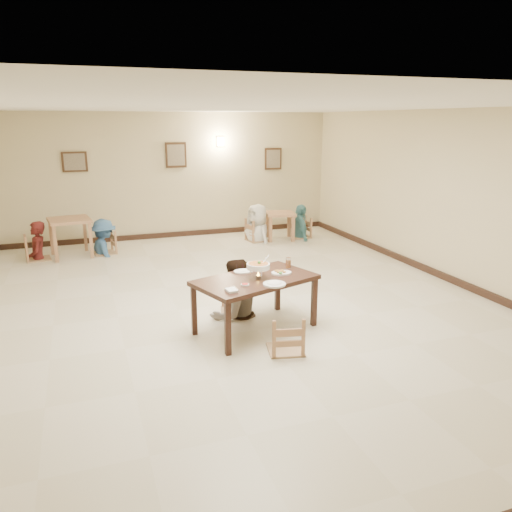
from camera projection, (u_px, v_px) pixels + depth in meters
name	position (u px, v px, depth m)	size (l,w,h in m)	color
floor	(234.00, 303.00, 7.90)	(10.00, 10.00, 0.00)	beige
ceiling	(231.00, 106.00, 7.12)	(10.00, 10.00, 0.00)	white
wall_back	(172.00, 176.00, 12.06)	(10.00, 10.00, 0.00)	beige
wall_front	(476.00, 347.00, 2.96)	(10.00, 10.00, 0.00)	beige
wall_right	(449.00, 197.00, 8.80)	(10.00, 10.00, 0.00)	beige
baseboard_back	(175.00, 234.00, 12.41)	(8.00, 0.06, 0.12)	black
baseboard_right	(440.00, 275.00, 9.17)	(0.06, 10.00, 0.12)	black
picture_a	(75.00, 162.00, 11.21)	(0.55, 0.04, 0.45)	#362214
picture_b	(176.00, 155.00, 11.92)	(0.50, 0.04, 0.60)	#362214
picture_c	(273.00, 159.00, 12.76)	(0.45, 0.04, 0.55)	#362214
wall_sconce	(220.00, 142.00, 12.20)	(0.16, 0.05, 0.22)	#FFD88C
main_table	(255.00, 284.00, 6.73)	(1.81, 1.37, 0.75)	#361E15
chair_far	(236.00, 282.00, 7.41)	(0.45, 0.45, 0.96)	tan
chair_near	(286.00, 316.00, 6.15)	(0.44, 0.44, 0.93)	tan
main_diner	(234.00, 260.00, 7.23)	(0.83, 0.64, 1.70)	gray
curry_warmer	(258.00, 266.00, 6.67)	(0.35, 0.31, 0.28)	silver
rice_plate_far	(244.00, 271.00, 6.97)	(0.28, 0.28, 0.06)	white
rice_plate_near	(274.00, 284.00, 6.42)	(0.29, 0.29, 0.07)	white
fried_plate	(281.00, 272.00, 6.88)	(0.29, 0.29, 0.06)	white
chili_dish	(245.00, 285.00, 6.40)	(0.11, 0.11, 0.02)	white
napkin_cutlery	(232.00, 290.00, 6.18)	(0.16, 0.25, 0.03)	white
drink_glass	(288.00, 263.00, 7.16)	(0.08, 0.08, 0.15)	white
bg_table_left	(70.00, 225.00, 10.46)	(0.93, 0.93, 0.82)	#AC7A54
bg_table_right	(280.00, 218.00, 12.01)	(0.80, 0.80, 0.66)	#AC7A54
bg_chair_ll	(36.00, 237.00, 10.25)	(0.46, 0.46, 0.98)	tan
bg_chair_lr	(103.00, 232.00, 10.73)	(0.45, 0.45, 0.96)	tan
bg_chair_rl	(257.00, 220.00, 11.89)	(0.47, 0.47, 1.00)	tan
bg_chair_rr	(301.00, 219.00, 12.24)	(0.44, 0.44, 0.94)	tan
bg_diner_a	(34.00, 222.00, 10.17)	(0.59, 0.39, 1.61)	#4F1716
bg_diner_b	(102.00, 219.00, 10.65)	(0.98, 0.56, 1.52)	#3E6895
bg_diner_c	(257.00, 204.00, 11.79)	(0.87, 0.56, 1.77)	silver
bg_diner_d	(301.00, 204.00, 12.14)	(0.96, 0.40, 1.64)	teal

